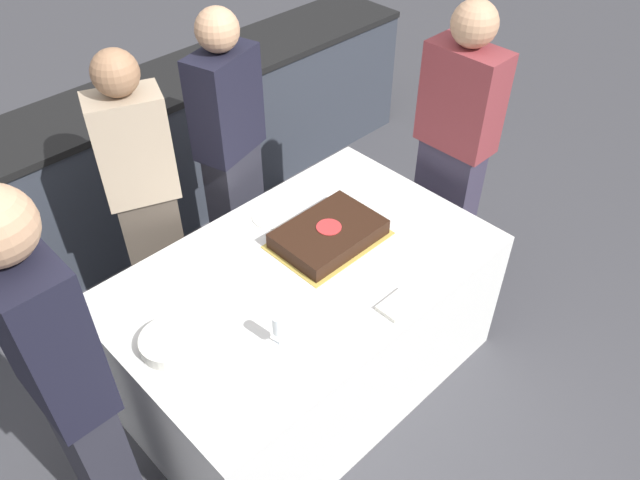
% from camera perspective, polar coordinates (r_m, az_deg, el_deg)
% --- Properties ---
extents(ground_plane, '(14.00, 14.00, 0.00)m').
position_cam_1_polar(ground_plane, '(3.31, -1.34, -11.95)').
color(ground_plane, '#424247').
extents(back_counter, '(4.40, 0.58, 0.92)m').
position_cam_1_polar(back_counter, '(4.01, -17.54, 6.08)').
color(back_counter, '#333842').
rests_on(back_counter, ground_plane).
extents(dining_table, '(1.70, 1.07, 0.75)m').
position_cam_1_polar(dining_table, '(3.02, -1.45, -7.70)').
color(dining_table, white).
rests_on(dining_table, ground_plane).
extents(cake, '(0.51, 0.37, 0.08)m').
position_cam_1_polar(cake, '(2.85, 0.81, 0.55)').
color(cake, gold).
rests_on(cake, dining_table).
extents(plate_stack, '(0.24, 0.24, 0.05)m').
position_cam_1_polar(plate_stack, '(2.49, -13.52, -9.07)').
color(plate_stack, white).
rests_on(plate_stack, dining_table).
extents(wine_glass, '(0.07, 0.07, 0.16)m').
position_cam_1_polar(wine_glass, '(2.38, -3.81, -7.93)').
color(wine_glass, white).
rests_on(wine_glass, dining_table).
extents(side_plate_near_cake, '(0.20, 0.20, 0.00)m').
position_cam_1_polar(side_plate_near_cake, '(3.02, -4.37, 2.16)').
color(side_plate_near_cake, white).
rests_on(side_plate_near_cake, dining_table).
extents(utensil_pile, '(0.16, 0.11, 0.02)m').
position_cam_1_polar(utensil_pile, '(2.60, 7.15, -5.89)').
color(utensil_pile, white).
rests_on(utensil_pile, dining_table).
extents(person_cutting_cake, '(0.39, 0.29, 1.64)m').
position_cam_1_polar(person_cutting_cake, '(3.25, -8.08, 7.31)').
color(person_cutting_cake, '#282833').
rests_on(person_cutting_cake, ground_plane).
extents(person_seated_left, '(0.23, 0.37, 1.73)m').
position_cam_1_polar(person_seated_left, '(2.29, -22.09, -12.42)').
color(person_seated_left, '#282833').
rests_on(person_seated_left, ground_plane).
extents(person_seated_right, '(0.22, 0.39, 1.65)m').
position_cam_1_polar(person_seated_right, '(3.33, 12.07, 7.86)').
color(person_seated_right, '#383347').
rests_on(person_seated_right, ground_plane).
extents(person_standing_back, '(0.37, 0.30, 1.61)m').
position_cam_1_polar(person_standing_back, '(3.05, -15.62, 3.14)').
color(person_standing_back, '#4C4238').
rests_on(person_standing_back, ground_plane).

